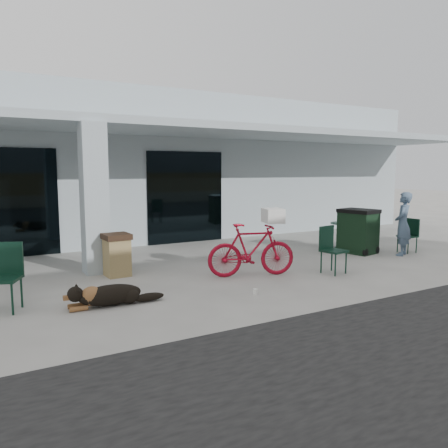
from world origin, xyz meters
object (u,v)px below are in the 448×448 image
bicycle (251,250)px  dog (110,294)px  trash_receptacle (117,255)px  wheeled_bin (358,231)px  cafe_chair_far_a (334,250)px  cafe_chair_near (3,278)px  cafe_chair_far_b (407,236)px  cafe_table_far (344,235)px  person (403,224)px

bicycle → dog: bicycle is taller
trash_receptacle → wheeled_bin: (6.20, -0.59, 0.14)m
dog → cafe_chair_far_a: cafe_chair_far_a is taller
cafe_chair_near → trash_receptacle: (2.14, 1.40, -0.09)m
bicycle → cafe_chair_far_a: size_ratio=1.83×
cafe_chair_far_a → trash_receptacle: (-4.00, 2.02, -0.06)m
cafe_chair_far_b → trash_receptacle: bearing=-98.8°
dog → cafe_chair_far_b: cafe_chair_far_b is taller
cafe_table_far → person: size_ratio=0.47×
cafe_table_far → person: (0.51, -1.50, 0.45)m
cafe_chair_far_b → trash_receptacle: cafe_chair_far_b is taller
cafe_chair_far_a → trash_receptacle: bearing=143.5°
dog → trash_receptacle: (0.66, 1.91, 0.24)m
dog → cafe_table_far: bearing=17.9°
person → cafe_chair_far_a: bearing=-17.5°
cafe_chair_far_a → person: person is taller
cafe_chair_near → person: 9.06m
cafe_chair_near → cafe_table_far: cafe_chair_near is taller
bicycle → trash_receptacle: 2.74m
dog → cafe_chair_far_b: size_ratio=1.30×
cafe_chair_far_a → cafe_table_far: bearing=31.8°
bicycle → cafe_chair_far_a: 1.75m
cafe_chair_far_b → trash_receptacle: 7.45m
dog → cafe_table_far: (7.05, 2.01, 0.16)m
cafe_chair_far_b → wheeled_bin: bearing=-118.0°
person → trash_receptacle: size_ratio=1.85×
cafe_chair_far_b → trash_receptacle: (-7.35, 1.21, -0.01)m
trash_receptacle → cafe_chair_far_b: bearing=-9.4°
dog → cafe_table_far: size_ratio=1.54×
bicycle → wheeled_bin: (3.83, 0.78, 0.03)m
cafe_table_far → person: person is taller
dog → trash_receptacle: 2.03m
person → trash_receptacle: bearing=-40.9°
bicycle → dog: bearing=117.3°
cafe_chair_near → person: (9.05, 0.00, 0.28)m
cafe_chair_far_b → person: 0.60m
bicycle → cafe_chair_near: size_ratio=1.73×
cafe_chair_near → bicycle: bearing=24.5°
cafe_table_far → wheeled_bin: (-0.20, -0.69, 0.22)m
trash_receptacle → dog: bearing=-108.9°
wheeled_bin → cafe_chair_near: bearing=174.4°
dog → wheeled_bin: size_ratio=1.01×
cafe_chair_far_b → dog: bearing=-84.5°
cafe_chair_far_b → wheeled_bin: wheeled_bin is taller
wheeled_bin → trash_receptacle: bearing=163.4°
dog → wheeled_bin: wheeled_bin is taller
person → trash_receptacle: person is taller
cafe_chair_far_b → person: size_ratio=0.55×
cafe_chair_far_b → person: (-0.44, -0.19, 0.36)m
cafe_chair_far_a → person: 2.99m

